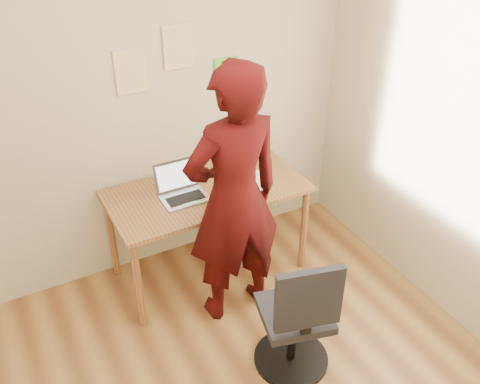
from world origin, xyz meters
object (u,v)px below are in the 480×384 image
laptop (182,190)px  office_chair (297,324)px  person (234,199)px  phone (243,195)px  desk (207,199)px

laptop → office_chair: size_ratio=0.35×
laptop → person: person is taller
phone → person: size_ratio=0.07×
desk → person: 0.51m
office_chair → person: (-0.08, 0.66, 0.52)m
phone → office_chair: bearing=-89.1°
phone → desk: bearing=141.1°
laptop → person: bearing=-68.4°
office_chair → laptop: bearing=117.1°
person → office_chair: bearing=95.5°
desk → laptop: size_ratio=4.43×
laptop → desk: bearing=-1.4°
laptop → office_chair: laptop is taller
phone → person: bearing=-120.8°
desk → laptop: 0.23m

